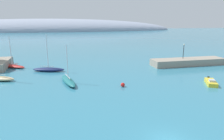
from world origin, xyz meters
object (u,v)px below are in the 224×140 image
object	(u,v)px
sailboat_navy_mid_mooring	(49,69)
motorboat_yellow_foreground	(211,82)
harbor_lamp_post	(184,49)
sailboat_red_near_shore	(12,66)
mooring_buoy_red	(123,85)
sailboat_teal_end_of_line	(68,81)

from	to	relation	value
sailboat_navy_mid_mooring	motorboat_yellow_foreground	distance (m)	35.51
motorboat_yellow_foreground	harbor_lamp_post	distance (m)	17.87
sailboat_red_near_shore	motorboat_yellow_foreground	size ratio (longest dim) A/B	1.68
sailboat_navy_mid_mooring	harbor_lamp_post	world-z (taller)	sailboat_navy_mid_mooring
mooring_buoy_red	harbor_lamp_post	bearing A→B (deg)	31.83
sailboat_red_near_shore	harbor_lamp_post	size ratio (longest dim) A/B	1.97
sailboat_red_near_shore	harbor_lamp_post	bearing A→B (deg)	-152.85
sailboat_red_near_shore	sailboat_navy_mid_mooring	distance (m)	11.55
sailboat_teal_end_of_line	motorboat_yellow_foreground	bearing A→B (deg)	62.49
sailboat_navy_mid_mooring	motorboat_yellow_foreground	world-z (taller)	sailboat_navy_mid_mooring
mooring_buoy_red	harbor_lamp_post	xyz separation A→B (m)	(21.87, 13.58, 3.90)
sailboat_red_near_shore	mooring_buoy_red	bearing A→B (deg)	173.77
sailboat_navy_mid_mooring	sailboat_teal_end_of_line	bearing A→B (deg)	-51.32
sailboat_red_near_shore	motorboat_yellow_foreground	xyz separation A→B (m)	(39.41, -25.67, -0.02)
motorboat_yellow_foreground	mooring_buoy_red	xyz separation A→B (m)	(-16.66, 3.07, -0.02)
sailboat_red_near_shore	mooring_buoy_red	world-z (taller)	sailboat_red_near_shore
sailboat_teal_end_of_line	mooring_buoy_red	xyz separation A→B (m)	(9.49, -4.97, -0.11)
mooring_buoy_red	harbor_lamp_post	distance (m)	26.04
sailboat_red_near_shore	harbor_lamp_post	distance (m)	45.69
sailboat_teal_end_of_line	mooring_buoy_red	size ratio (longest dim) A/B	11.20
mooring_buoy_red	motorboat_yellow_foreground	bearing A→B (deg)	-10.44
sailboat_navy_mid_mooring	sailboat_teal_end_of_line	distance (m)	11.44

